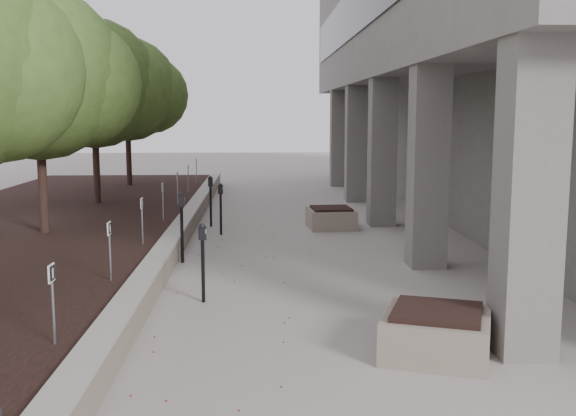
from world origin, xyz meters
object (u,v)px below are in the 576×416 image
object	(u,v)px
parking_meter_2	(203,263)
parking_meter_3	(182,227)
crabapple_tree_5	(127,111)
parking_meter_5	(211,201)
parking_meter_4	(221,209)
planter_back	(331,218)
planter_front	(437,332)
crabapple_tree_4	(94,111)
crabapple_tree_3	(39,111)

from	to	relation	value
parking_meter_2	parking_meter_3	xyz separation A→B (m)	(-0.67, 2.95, 0.08)
crabapple_tree_5	parking_meter_3	distance (m)	12.16
parking_meter_2	parking_meter_5	distance (m)	7.38
parking_meter_4	planter_back	xyz separation A→B (m)	(2.90, 0.88, -0.38)
parking_meter_3	parking_meter_4	bearing A→B (deg)	67.59
parking_meter_2	parking_meter_4	bearing A→B (deg)	104.93
planter_front	planter_back	world-z (taller)	planter_front
planter_back	parking_meter_4	bearing A→B (deg)	-163.21
planter_back	crabapple_tree_4	bearing A→B (deg)	160.19
planter_front	planter_back	distance (m)	9.57
parking_meter_2	parking_meter_4	size ratio (longest dim) A/B	1.00
crabapple_tree_5	parking_meter_3	size ratio (longest dim) A/B	3.68
parking_meter_4	planter_back	bearing A→B (deg)	30.15
parking_meter_2	planter_front	xyz separation A→B (m)	(3.17, -2.57, -0.35)
parking_meter_3	crabapple_tree_3	bearing A→B (deg)	144.22
parking_meter_4	parking_meter_5	bearing A→B (deg)	118.64
crabapple_tree_5	parking_meter_2	world-z (taller)	crabapple_tree_5
crabapple_tree_3	planter_front	xyz separation A→B (m)	(7.10, -7.00, -2.81)
crabapple_tree_4	crabapple_tree_3	bearing A→B (deg)	-90.00
crabapple_tree_4	planter_back	xyz separation A→B (m)	(6.77, -2.44, -2.84)
parking_meter_3	parking_meter_5	bearing A→B (deg)	75.09
parking_meter_2	parking_meter_3	bearing A→B (deg)	117.27
parking_meter_2	parking_meter_5	bearing A→B (deg)	107.50
planter_back	parking_meter_3	bearing A→B (deg)	-131.07
parking_meter_5	planter_back	bearing A→B (deg)	-24.29
crabapple_tree_5	crabapple_tree_4	bearing A→B (deg)	-90.00
crabapple_tree_3	crabapple_tree_4	size ratio (longest dim) A/B	1.00
crabapple_tree_3	parking_meter_3	world-z (taller)	crabapple_tree_3
crabapple_tree_3	planter_back	distance (m)	7.77
crabapple_tree_4	parking_meter_5	bearing A→B (deg)	-30.26
parking_meter_3	planter_front	bearing A→B (deg)	-66.47
crabapple_tree_5	parking_meter_5	distance (m)	8.25
parking_meter_3	planter_back	size ratio (longest dim) A/B	1.22
parking_meter_2	crabapple_tree_3	bearing A→B (deg)	145.94
crabapple_tree_3	parking_meter_3	size ratio (longest dim) A/B	3.68
parking_meter_2	planter_front	distance (m)	4.10
crabapple_tree_3	parking_meter_3	bearing A→B (deg)	-24.44
parking_meter_2	planter_front	bearing A→B (deg)	-24.58
crabapple_tree_5	parking_meter_4	xyz separation A→B (m)	(3.87, -8.31, -2.46)
crabapple_tree_4	parking_meter_5	xyz separation A→B (m)	(3.53, -2.06, -2.42)
parking_meter_2	parking_meter_3	world-z (taller)	parking_meter_3
crabapple_tree_5	parking_meter_4	world-z (taller)	crabapple_tree_5
parking_meter_5	planter_front	distance (m)	10.57
parking_meter_3	parking_meter_5	world-z (taller)	parking_meter_3
parking_meter_2	parking_meter_5	size ratio (longest dim) A/B	0.94
planter_front	planter_back	xyz separation A→B (m)	(-0.33, 9.56, -0.02)
parking_meter_5	planter_back	size ratio (longest dim) A/B	1.15
parking_meter_3	parking_meter_4	distance (m)	3.22
crabapple_tree_3	planter_back	bearing A→B (deg)	20.73
crabapple_tree_4	planter_front	size ratio (longest dim) A/B	4.16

